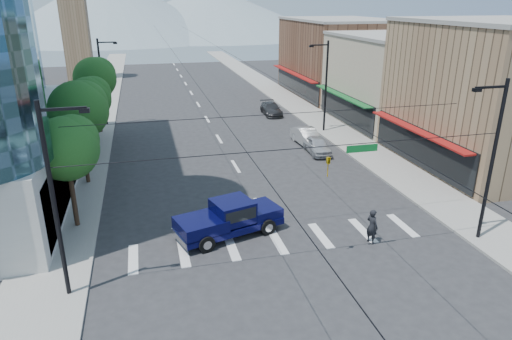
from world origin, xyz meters
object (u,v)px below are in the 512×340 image
object	(u,v)px
pedestrian	(372,226)
parked_car_near	(317,145)
parked_car_mid	(307,137)
parked_car_far	(271,109)
pickup_truck	(229,218)

from	to	relation	value
pedestrian	parked_car_near	xyz separation A→B (m)	(2.81, 15.51, -0.28)
parked_car_mid	parked_car_far	world-z (taller)	parked_car_mid
pedestrian	parked_car_far	xyz separation A→B (m)	(2.81, 30.22, -0.31)
parked_car_far	pickup_truck	bearing A→B (deg)	-108.27
pickup_truck	parked_car_near	xyz separation A→B (m)	(10.26, 12.76, -0.37)
pickup_truck	parked_car_near	world-z (taller)	pickup_truck
parked_car_near	parked_car_mid	distance (m)	2.52
pedestrian	parked_car_far	size ratio (longest dim) A/B	0.42
pedestrian	parked_car_near	bearing A→B (deg)	-31.96
parked_car_near	parked_car_far	bearing A→B (deg)	92.88
pedestrian	parked_car_near	distance (m)	15.76
parked_car_near	parked_car_far	size ratio (longest dim) A/B	0.89
pickup_truck	parked_car_far	size ratio (longest dim) A/B	1.37
pedestrian	parked_car_near	world-z (taller)	pedestrian
pickup_truck	parked_car_mid	distance (m)	18.41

